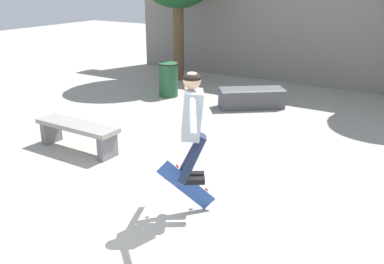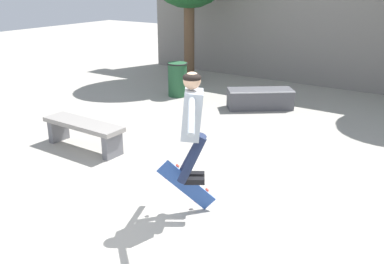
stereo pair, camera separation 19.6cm
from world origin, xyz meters
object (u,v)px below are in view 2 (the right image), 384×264
skater (192,119)px  skateboard_flipping (187,185)px  park_bench (84,129)px  trash_bin (178,79)px  skate_ledge (260,99)px

skater → skateboard_flipping: (-0.10, 0.01, -0.93)m
park_bench → skater: (2.88, -0.79, 0.94)m
skateboard_flipping → park_bench: bearing=124.0°
skater → park_bench: bearing=131.6°
park_bench → trash_bin: trash_bin is taller
park_bench → skate_ledge: size_ratio=1.08×
skateboard_flipping → trash_bin: bearing=86.7°
park_bench → skater: size_ratio=1.18×
skateboard_flipping → skater: bearing=-48.6°
trash_bin → skateboard_flipping: size_ratio=1.16×
skate_ledge → skater: size_ratio=1.09×
skate_ledge → skater: skater is taller
skate_ledge → trash_bin: (-2.26, -0.18, 0.23)m
park_bench → skateboard_flipping: 2.89m
skate_ledge → park_bench: bearing=-148.1°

